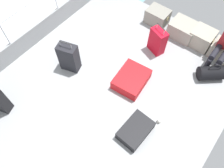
# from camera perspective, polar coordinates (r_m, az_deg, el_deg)

# --- Properties ---
(ground_plane) EXTENTS (4.40, 5.20, 0.06)m
(ground_plane) POSITION_cam_1_polar(r_m,az_deg,el_deg) (4.67, 0.01, -1.03)
(ground_plane) COLOR #939699
(gunwale_port) EXTENTS (0.06, 5.20, 0.45)m
(gunwale_port) POSITION_cam_1_polar(r_m,az_deg,el_deg) (5.55, -18.32, 12.47)
(gunwale_port) COLOR #939699
(gunwale_port) RESTS_ON ground_plane
(railing_port) EXTENTS (0.04, 4.20, 1.02)m
(railing_port) POSITION_cam_1_polar(r_m,az_deg,el_deg) (5.19, -20.05, 16.64)
(railing_port) COLOR silver
(railing_port) RESTS_ON ground_plane
(sea_wake) EXTENTS (12.00, 12.00, 0.01)m
(sea_wake) POSITION_cam_1_polar(r_m,az_deg,el_deg) (6.91, -24.92, 13.94)
(sea_wake) COLOR #6B99A8
(sea_wake) RESTS_ON ground_plane
(cargo_crate_0) EXTENTS (0.56, 0.41, 0.38)m
(cargo_crate_0) POSITION_cam_1_polar(r_m,az_deg,el_deg) (5.81, 11.50, 16.51)
(cargo_crate_0) COLOR gray
(cargo_crate_0) RESTS_ON ground_plane
(cargo_crate_1) EXTENTS (0.64, 0.49, 0.37)m
(cargo_crate_1) POSITION_cam_1_polar(r_m,az_deg,el_deg) (5.64, 17.66, 13.10)
(cargo_crate_1) COLOR gray
(cargo_crate_1) RESTS_ON ground_plane
(cargo_crate_2) EXTENTS (0.52, 0.46, 0.40)m
(cargo_crate_2) POSITION_cam_1_polar(r_m,az_deg,el_deg) (5.58, 21.94, 10.82)
(cargo_crate_2) COLOR #9E9989
(cargo_crate_2) RESTS_ON ground_plane
(cargo_crate_3) EXTENTS (0.52, 0.43, 0.34)m
(cargo_crate_3) POSITION_cam_1_polar(r_m,az_deg,el_deg) (5.56, 26.32, 7.70)
(cargo_crate_3) COLOR #9E9989
(cargo_crate_3) RESTS_ON ground_plane
(suitcase_0) EXTENTS (0.45, 0.34, 0.80)m
(suitcase_0) POSITION_cam_1_polar(r_m,az_deg,el_deg) (4.74, -10.93, 6.66)
(suitcase_0) COLOR black
(suitcase_0) RESTS_ON ground_plane
(suitcase_1) EXTENTS (0.46, 0.66, 0.21)m
(suitcase_1) POSITION_cam_1_polar(r_m,az_deg,el_deg) (4.17, 6.02, -11.69)
(suitcase_1) COLOR black
(suitcase_1) RESTS_ON ground_plane
(suitcase_2) EXTENTS (0.42, 0.33, 0.74)m
(suitcase_2) POSITION_cam_1_polar(r_m,az_deg,el_deg) (5.09, 11.52, 10.71)
(suitcase_2) COLOR #B70C1E
(suitcase_2) RESTS_ON ground_plane
(suitcase_3) EXTENTS (0.65, 0.77, 0.25)m
(suitcase_3) POSITION_cam_1_polar(r_m,az_deg,el_deg) (4.62, 4.98, 1.19)
(suitcase_3) COLOR red
(suitcase_3) RESTS_ON ground_plane
(duffel_bag) EXTENTS (0.60, 0.58, 0.43)m
(duffel_bag) POSITION_cam_1_polar(r_m,az_deg,el_deg) (5.10, 24.07, 2.60)
(duffel_bag) COLOR black
(duffel_bag) RESTS_ON ground_plane
(paper_cup) EXTENTS (0.08, 0.08, 0.10)m
(paper_cup) POSITION_cam_1_polar(r_m,az_deg,el_deg) (4.36, 12.02, -9.16)
(paper_cup) COLOR white
(paper_cup) RESTS_ON ground_plane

